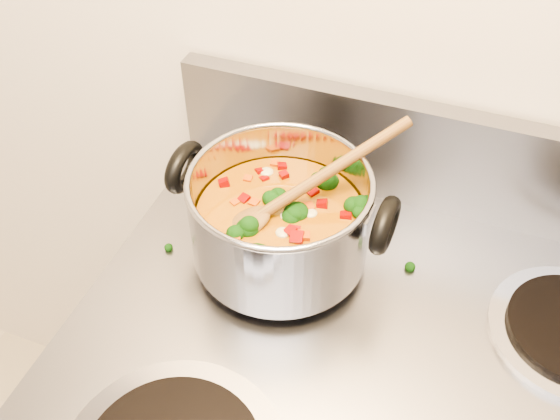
% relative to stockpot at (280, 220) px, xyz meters
% --- Properties ---
extents(stockpot, '(0.28, 0.22, 0.14)m').
position_rel_stockpot_xyz_m(stockpot, '(0.00, 0.00, 0.00)').
color(stockpot, '#A1A1A9').
rests_on(stockpot, electric_range).
extents(wooden_spoon, '(0.20, 0.20, 0.11)m').
position_rel_stockpot_xyz_m(wooden_spoon, '(0.01, 0.01, 0.03)').
color(wooden_spoon, brown).
rests_on(wooden_spoon, stockpot).
extents(cooktop_crumbs, '(0.27, 0.07, 0.01)m').
position_rel_stockpot_xyz_m(cooktop_crumbs, '(-0.01, -0.04, -0.07)').
color(cooktop_crumbs, black).
rests_on(cooktop_crumbs, electric_range).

